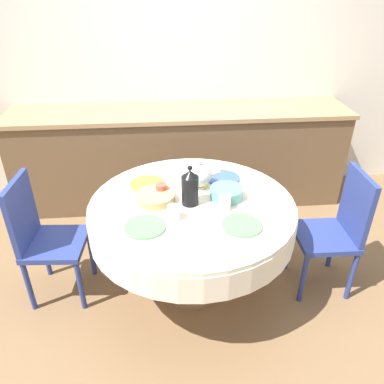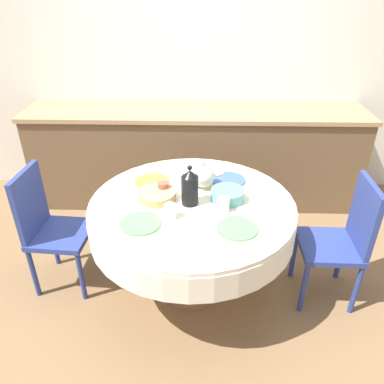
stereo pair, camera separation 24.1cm
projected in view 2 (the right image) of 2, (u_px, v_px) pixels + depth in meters
ground_plane at (192, 288)px, 2.84m from camera, size 12.00×12.00×0.00m
wall_back at (197, 65)px, 3.65m from camera, size 7.00×0.05×2.60m
kitchen_counter at (196, 156)px, 3.77m from camera, size 3.24×0.64×0.96m
dining_table at (192, 218)px, 2.52m from camera, size 1.37×1.37×0.76m
chair_left at (343, 237)px, 2.54m from camera, size 0.41×0.41×0.93m
chair_right at (49, 225)px, 2.67m from camera, size 0.43×0.43×0.93m
plate_near_left at (140, 224)px, 2.24m from camera, size 0.25×0.25×0.01m
cup_near_left at (170, 211)px, 2.28m from camera, size 0.08×0.08×0.09m
plate_near_right at (237, 228)px, 2.20m from camera, size 0.25×0.25×0.01m
cup_near_right at (224, 205)px, 2.35m from camera, size 0.08×0.08×0.09m
plate_far_left at (152, 182)px, 2.69m from camera, size 0.25×0.25×0.01m
cup_far_left at (163, 188)px, 2.53m from camera, size 0.08×0.08×0.09m
plate_far_right at (228, 180)px, 2.71m from camera, size 0.25×0.25×0.01m
cup_far_right at (206, 182)px, 2.61m from camera, size 0.08×0.08×0.09m
coffee_carafe at (190, 187)px, 2.39m from camera, size 0.11×0.11×0.28m
teapot at (203, 176)px, 2.58m from camera, size 0.23×0.17×0.22m
bread_basket at (157, 195)px, 2.49m from camera, size 0.26×0.26×0.06m
fruit_bowl at (228, 195)px, 2.47m from camera, size 0.22×0.22×0.07m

